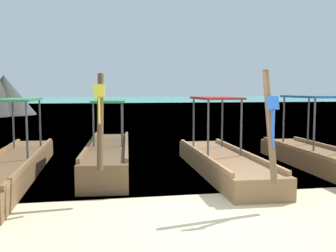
{
  "coord_description": "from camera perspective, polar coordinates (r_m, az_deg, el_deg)",
  "views": [
    {
      "loc": [
        -1.81,
        -6.06,
        2.13
      ],
      "look_at": [
        0.0,
        3.47,
        1.23
      ],
      "focal_mm": 41.52,
      "sensor_mm": 36.0,
      "label": 1
    }
  ],
  "objects": [
    {
      "name": "sea_water",
      "position": [
        67.59,
        -9.21,
        3.4
      ],
      "size": [
        120.0,
        120.0,
        0.0
      ],
      "primitive_type": "plane",
      "color": "#2DB29E",
      "rests_on": "ground"
    },
    {
      "name": "longtail_boat_orange_ribbon",
      "position": [
        10.13,
        -21.76,
        -5.41
      ],
      "size": [
        1.14,
        7.54,
        2.58
      ],
      "color": "brown",
      "rests_on": "ground"
    },
    {
      "name": "longtail_boat_blue_ribbon",
      "position": [
        10.1,
        8.05,
        -5.12
      ],
      "size": [
        1.41,
        5.98,
        2.51
      ],
      "color": "olive",
      "rests_on": "ground"
    },
    {
      "name": "ground",
      "position": [
        6.68,
        5.71,
        -13.34
      ],
      "size": [
        120.0,
        120.0,
        0.0
      ],
      "primitive_type": "plane",
      "color": "beige"
    },
    {
      "name": "longtail_boat_violet_ribbon",
      "position": [
        11.14,
        21.97,
        -4.47
      ],
      "size": [
        1.39,
        6.61,
        2.35
      ],
      "color": "brown",
      "rests_on": "ground"
    },
    {
      "name": "longtail_boat_yellow_ribbon",
      "position": [
        10.72,
        -8.74,
        -4.23
      ],
      "size": [
        1.53,
        6.2,
        2.47
      ],
      "color": "brown",
      "rests_on": "ground"
    }
  ]
}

